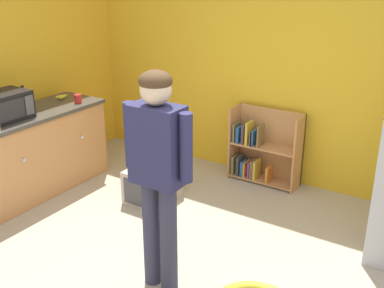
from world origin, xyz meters
TOP-DOWN VIEW (x-y plane):
  - ground_plane at (0.00, 0.00)m, footprint 12.00×12.00m
  - back_wall at (0.00, 2.33)m, footprint 5.20×0.06m
  - left_side_wall at (-2.63, 0.80)m, footprint 0.06×2.99m
  - kitchen_counter at (-2.20, 0.21)m, footprint 0.65×2.38m
  - bookshelf at (-0.23, 2.14)m, footprint 0.80×0.28m
  - standing_person at (-0.06, -0.03)m, footprint 0.57×0.23m
  - pet_carrier at (-0.98, 1.08)m, footprint 0.42×0.55m
  - microwave at (-2.19, 0.28)m, footprint 0.37×0.48m
  - banana_bunch at (-2.30, 1.13)m, footprint 0.12×0.16m
  - amber_bottle at (-2.37, 0.66)m, footprint 0.07×0.07m
  - red_cup at (-2.03, 1.12)m, footprint 0.08×0.08m

SIDE VIEW (x-z plane):
  - ground_plane at x=0.00m, z-range 0.00..0.00m
  - pet_carrier at x=-0.98m, z-range 0.00..0.36m
  - bookshelf at x=-0.23m, z-range -0.06..0.79m
  - kitchen_counter at x=-2.20m, z-range 0.00..0.90m
  - banana_bunch at x=-2.30m, z-range 0.91..0.95m
  - red_cup at x=-2.03m, z-range 0.90..0.99m
  - amber_bottle at x=-2.37m, z-range 0.88..1.12m
  - standing_person at x=-0.06m, z-range 0.19..1.89m
  - microwave at x=-2.19m, z-range 0.90..1.18m
  - back_wall at x=0.00m, z-range 0.00..2.70m
  - left_side_wall at x=-2.63m, z-range 0.00..2.70m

